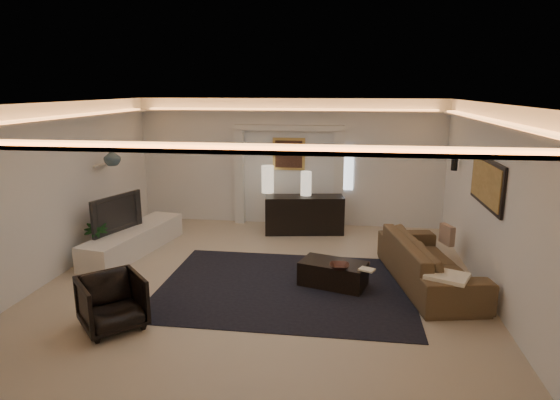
# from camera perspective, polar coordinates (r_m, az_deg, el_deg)

# --- Properties ---
(floor) EXTENTS (7.00, 7.00, 0.00)m
(floor) POSITION_cam_1_polar(r_m,az_deg,el_deg) (7.98, -2.05, -9.72)
(floor) COLOR #BAA78B
(floor) RESTS_ON ground
(ceiling) EXTENTS (7.00, 7.00, 0.00)m
(ceiling) POSITION_cam_1_polar(r_m,az_deg,el_deg) (7.34, -2.24, 11.58)
(ceiling) COLOR white
(ceiling) RESTS_ON ground
(wall_back) EXTENTS (7.00, 0.00, 7.00)m
(wall_back) POSITION_cam_1_polar(r_m,az_deg,el_deg) (10.93, 1.08, 4.54)
(wall_back) COLOR white
(wall_back) RESTS_ON ground
(wall_front) EXTENTS (7.00, 0.00, 7.00)m
(wall_front) POSITION_cam_1_polar(r_m,az_deg,el_deg) (4.29, -10.50, -9.92)
(wall_front) COLOR white
(wall_front) RESTS_ON ground
(wall_left) EXTENTS (0.00, 7.00, 7.00)m
(wall_left) POSITION_cam_1_polar(r_m,az_deg,el_deg) (8.83, -25.10, 1.14)
(wall_left) COLOR white
(wall_left) RESTS_ON ground
(wall_right) EXTENTS (0.00, 7.00, 7.00)m
(wall_right) POSITION_cam_1_polar(r_m,az_deg,el_deg) (7.74, 24.31, -0.37)
(wall_right) COLOR white
(wall_right) RESTS_ON ground
(cove_soffit) EXTENTS (7.00, 7.00, 0.04)m
(cove_soffit) POSITION_cam_1_polar(r_m,az_deg,el_deg) (7.36, -2.22, 9.40)
(cove_soffit) COLOR silver
(cove_soffit) RESTS_ON ceiling
(daylight_slit) EXTENTS (0.25, 0.03, 1.00)m
(daylight_slit) POSITION_cam_1_polar(r_m,az_deg,el_deg) (10.85, 8.18, 3.81)
(daylight_slit) COLOR white
(daylight_slit) RESTS_ON wall_back
(area_rug) EXTENTS (4.00, 3.00, 0.01)m
(area_rug) POSITION_cam_1_polar(r_m,az_deg,el_deg) (7.74, 0.65, -10.42)
(area_rug) COLOR black
(area_rug) RESTS_ON ground
(pilaster_left) EXTENTS (0.22, 0.20, 2.20)m
(pilaster_left) POSITION_cam_1_polar(r_m,az_deg,el_deg) (11.09, -4.90, 2.79)
(pilaster_left) COLOR silver
(pilaster_left) RESTS_ON ground
(pilaster_right) EXTENTS (0.22, 0.20, 2.20)m
(pilaster_right) POSITION_cam_1_polar(r_m,az_deg,el_deg) (10.82, 7.07, 2.47)
(pilaster_right) COLOR silver
(pilaster_right) RESTS_ON ground
(alcove_header) EXTENTS (2.52, 0.20, 0.12)m
(alcove_header) POSITION_cam_1_polar(r_m,az_deg,el_deg) (10.74, 1.04, 8.68)
(alcove_header) COLOR silver
(alcove_header) RESTS_ON wall_back
(painting_frame) EXTENTS (0.74, 0.04, 0.74)m
(painting_frame) POSITION_cam_1_polar(r_m,az_deg,el_deg) (10.87, 1.07, 5.56)
(painting_frame) COLOR tan
(painting_frame) RESTS_ON wall_back
(painting_canvas) EXTENTS (0.62, 0.02, 0.62)m
(painting_canvas) POSITION_cam_1_polar(r_m,az_deg,el_deg) (10.85, 1.05, 5.54)
(painting_canvas) COLOR #4C2D1E
(painting_canvas) RESTS_ON wall_back
(art_panel_frame) EXTENTS (0.04, 1.64, 0.74)m
(art_panel_frame) POSITION_cam_1_polar(r_m,az_deg,el_deg) (7.96, 23.69, 1.90)
(art_panel_frame) COLOR black
(art_panel_frame) RESTS_ON wall_right
(art_panel_gold) EXTENTS (0.02, 1.50, 0.62)m
(art_panel_gold) POSITION_cam_1_polar(r_m,az_deg,el_deg) (7.95, 23.52, 1.90)
(art_panel_gold) COLOR tan
(art_panel_gold) RESTS_ON wall_right
(wall_sconce) EXTENTS (0.12, 0.12, 0.22)m
(wall_sconce) POSITION_cam_1_polar(r_m,az_deg,el_deg) (9.76, 20.27, 4.01)
(wall_sconce) COLOR black
(wall_sconce) RESTS_ON wall_right
(wall_niche) EXTENTS (0.10, 0.55, 0.04)m
(wall_niche) POSITION_cam_1_polar(r_m,az_deg,el_deg) (9.95, -20.60, 3.98)
(wall_niche) COLOR silver
(wall_niche) RESTS_ON wall_left
(console) EXTENTS (1.77, 0.79, 0.85)m
(console) POSITION_cam_1_polar(r_m,az_deg,el_deg) (10.41, 2.92, -1.84)
(console) COLOR black
(console) RESTS_ON ground
(lamp_left) EXTENTS (0.35, 0.35, 0.61)m
(lamp_left) POSITION_cam_1_polar(r_m,az_deg,el_deg) (10.61, -1.49, 2.30)
(lamp_left) COLOR beige
(lamp_left) RESTS_ON console
(lamp_right) EXTENTS (0.31, 0.31, 0.53)m
(lamp_right) POSITION_cam_1_polar(r_m,az_deg,el_deg) (10.36, 3.16, 2.01)
(lamp_right) COLOR beige
(lamp_right) RESTS_ON console
(media_ledge) EXTENTS (1.08, 2.67, 0.49)m
(media_ledge) POSITION_cam_1_polar(r_m,az_deg,el_deg) (9.67, -17.17, -4.72)
(media_ledge) COLOR silver
(media_ledge) RESTS_ON ground
(tv) EXTENTS (1.20, 0.54, 0.70)m
(tv) POSITION_cam_1_polar(r_m,az_deg,el_deg) (9.53, -19.54, -1.56)
(tv) COLOR black
(tv) RESTS_ON media_ledge
(figurine) EXTENTS (0.17, 0.17, 0.36)m
(figurine) POSITION_cam_1_polar(r_m,az_deg,el_deg) (10.41, -17.05, -1.06)
(figurine) COLOR #443525
(figurine) RESTS_ON media_ledge
(ginger_jar) EXTENTS (0.39, 0.39, 0.33)m
(ginger_jar) POSITION_cam_1_polar(r_m,az_deg,el_deg) (9.66, -19.58, 4.90)
(ginger_jar) COLOR #364F5B
(ginger_jar) RESTS_ON wall_niche
(plant) EXTENTS (0.58, 0.58, 0.75)m
(plant) POSITION_cam_1_polar(r_m,az_deg,el_deg) (9.27, -21.22, -4.84)
(plant) COLOR black
(plant) RESTS_ON ground
(sofa) EXTENTS (2.73, 1.49, 0.75)m
(sofa) POSITION_cam_1_polar(r_m,az_deg,el_deg) (8.11, 17.49, -7.12)
(sofa) COLOR #391D12
(sofa) RESTS_ON ground
(throw_blanket) EXTENTS (0.69, 0.64, 0.06)m
(throw_blanket) POSITION_cam_1_polar(r_m,az_deg,el_deg) (7.12, 19.48, -8.66)
(throw_blanket) COLOR white
(throw_blanket) RESTS_ON sofa
(throw_pillow) EXTENTS (0.22, 0.37, 0.35)m
(throw_pillow) POSITION_cam_1_polar(r_m,az_deg,el_deg) (9.06, 19.48, -3.95)
(throw_pillow) COLOR tan
(throw_pillow) RESTS_ON sofa
(coffee_table) EXTENTS (1.16, 0.84, 0.39)m
(coffee_table) POSITION_cam_1_polar(r_m,az_deg,el_deg) (7.78, 6.42, -8.78)
(coffee_table) COLOR black
(coffee_table) RESTS_ON ground
(bowl) EXTENTS (0.33, 0.33, 0.08)m
(bowl) POSITION_cam_1_polar(r_m,az_deg,el_deg) (7.44, 7.20, -7.86)
(bowl) COLOR #361C15
(bowl) RESTS_ON coffee_table
(magazine) EXTENTS (0.27, 0.24, 0.03)m
(magazine) POSITION_cam_1_polar(r_m,az_deg,el_deg) (7.45, 10.42, -8.15)
(magazine) COLOR beige
(magazine) RESTS_ON coffee_table
(armchair) EXTENTS (1.10, 1.10, 0.72)m
(armchair) POSITION_cam_1_polar(r_m,az_deg,el_deg) (6.78, -19.57, -11.56)
(armchair) COLOR black
(armchair) RESTS_ON ground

